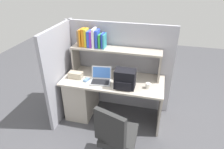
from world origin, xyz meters
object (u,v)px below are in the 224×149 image
Objects in this scene: office_chair at (116,141)px; backpack at (125,79)px; paper_cup at (148,86)px; tissue_box at (76,75)px; laptop at (101,78)px; computer_mouse at (86,80)px.

backpack is at bearing -67.03° from office_chair.
backpack reaches higher than paper_cup.
backpack is 3.70× the size of paper_cup.
backpack reaches higher than tissue_box.
laptop is at bearing 168.49° from backpack.
paper_cup is at bearing -90.84° from office_chair.
laptop reaches higher than office_chair.
laptop reaches higher than tissue_box.
backpack is 1.36× the size of tissue_box.
laptop reaches higher than computer_mouse.
laptop is 0.23m from computer_mouse.
laptop reaches higher than paper_cup.
paper_cup is (0.96, 0.02, 0.02)m from computer_mouse.
paper_cup is at bearing 10.21° from backpack.
computer_mouse is at bearing -169.74° from laptop.
paper_cup is at bearing -1.48° from laptop.
tissue_box reaches higher than computer_mouse.
computer_mouse is 0.96m from paper_cup.
laptop is 1.00m from office_chair.
computer_mouse is 1.08m from office_chair.
tissue_box is 1.26m from office_chair.
paper_cup is at bearing 19.05° from computer_mouse.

